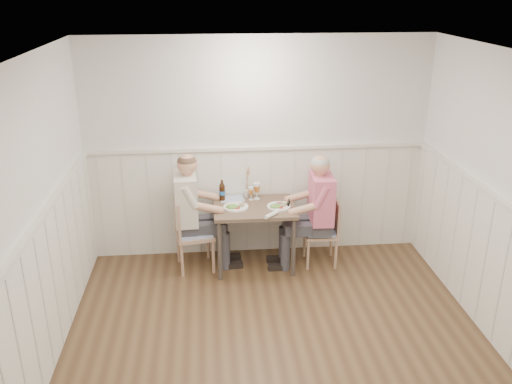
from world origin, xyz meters
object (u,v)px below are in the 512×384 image
Objects in this scene: chair_right at (325,229)px; grass_vase at (246,183)px; diner_cream at (191,221)px; beer_bottle at (222,191)px; dining_table at (254,214)px; chair_left at (190,231)px; man_in_pink at (317,220)px.

chair_right is 1.07m from grass_vase.
beer_bottle is (0.37, 0.19, 0.27)m from diner_cream.
chair_left is at bearing -179.57° from dining_table.
chair_right is 0.57× the size of diner_cream.
chair_right is 1.28m from beer_bottle.
beer_bottle is at bearing 168.93° from chair_right.
dining_table is 0.76m from chair_left.
grass_vase is at bearing 21.95° from diner_cream.
dining_table is 0.85m from chair_right.
man_in_pink is (1.45, -0.05, 0.10)m from chair_left.
dining_table is 1.05× the size of chair_left.
diner_cream is (0.01, 0.03, 0.11)m from chair_left.
chair_right is at bearing -1.69° from diner_cream.
dining_table is at bearing -30.62° from beer_bottle.
man_in_pink is 1.44m from diner_cream.
beer_bottle is 0.62× the size of grass_vase.
diner_cream reaches higher than man_in_pink.
chair_right is at bearing -19.13° from grass_vase.
man_in_pink reaches higher than dining_table.
dining_table is 0.73m from diner_cream.
diner_cream is at bearing 176.67° from man_in_pink.
diner_cream is at bearing 177.98° from dining_table.
diner_cream reaches higher than grass_vase.
man_in_pink is 0.98× the size of diner_cream.
chair_right is 0.91× the size of chair_left.
chair_left is 0.12m from diner_cream.
diner_cream is at bearing -153.38° from beer_bottle.
dining_table is 2.31× the size of grass_vase.
diner_cream is 5.66× the size of beer_bottle.
grass_vase is at bearing 160.87° from chair_right.
beer_bottle reaches higher than chair_left.
dining_table is at bearing -2.02° from diner_cream.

